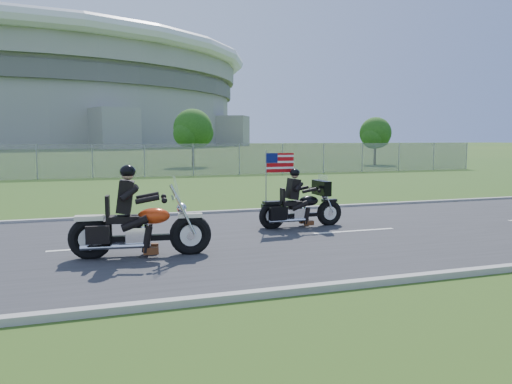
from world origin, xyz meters
name	(u,v)px	position (x,y,z in m)	size (l,w,h in m)	color
ground	(196,243)	(0.00, 0.00, 0.00)	(420.00, 420.00, 0.00)	#1F4716
road	(196,243)	(0.00, 0.00, 0.02)	(120.00, 8.00, 0.04)	#28282B
curb_north	(168,215)	(0.00, 4.05, 0.05)	(120.00, 0.18, 0.12)	#9E9B93
curb_south	(252,295)	(0.00, -4.05, 0.05)	(120.00, 0.18, 0.12)	#9E9B93
fence	(37,162)	(-5.00, 20.00, 1.00)	(60.00, 0.03, 2.00)	gray
stadium	(29,98)	(-20.00, 170.00, 15.58)	(140.40, 140.40, 29.20)	#A3A099
tree_fence_near	(193,130)	(6.04, 30.04, 2.97)	(3.52, 3.28, 4.75)	#382316
tree_fence_far	(376,135)	(22.04, 28.03, 2.64)	(3.08, 2.87, 4.20)	#382316
motorcycle_lead	(139,229)	(-1.32, -0.99, 0.58)	(2.75, 0.87, 1.85)	black
motorcycle_follow	(301,208)	(2.99, 1.00, 0.54)	(2.33, 0.76, 1.95)	black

